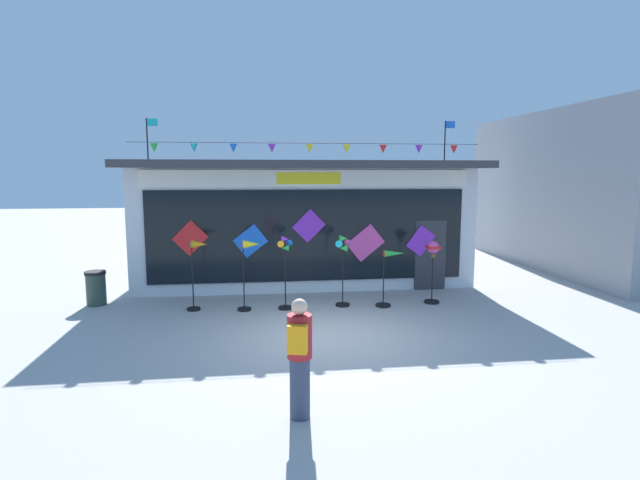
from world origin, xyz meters
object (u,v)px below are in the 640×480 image
wind_spinner_far_left (197,265)px  wind_spinner_right (390,272)px  wind_spinner_far_right (433,258)px  kite_shop_building (302,220)px  wind_spinner_center_right (343,259)px  wind_spinner_left (249,263)px  trash_bin (96,288)px  person_near_camera (299,356)px  wind_spinner_center_left (285,264)px

wind_spinner_far_left → wind_spinner_right: (4.76, -0.25, -0.24)m
wind_spinner_right → wind_spinner_far_right: size_ratio=0.89×
kite_shop_building → wind_spinner_center_right: 3.66m
wind_spinner_center_right → wind_spinner_far_right: (2.34, 0.03, -0.03)m
wind_spinner_left → trash_bin: wind_spinner_left is taller
wind_spinner_right → wind_spinner_far_right: wind_spinner_far_right is taller
wind_spinner_center_right → wind_spinner_far_right: wind_spinner_center_right is taller
wind_spinner_far_left → wind_spinner_far_right: wind_spinner_far_left is taller
kite_shop_building → wind_spinner_far_left: kite_shop_building is taller
wind_spinner_far_right → person_near_camera: size_ratio=0.96×
wind_spinner_center_left → wind_spinner_far_right: (3.80, 0.13, 0.04)m
wind_spinner_right → wind_spinner_center_left: bearing=179.0°
kite_shop_building → wind_spinner_far_left: bearing=-130.1°
wind_spinner_center_left → trash_bin: size_ratio=2.10×
wind_spinner_far_left → wind_spinner_left: (1.25, -0.18, 0.06)m
wind_spinner_center_right → wind_spinner_right: size_ratio=1.27×
wind_spinner_left → wind_spinner_far_right: size_ratio=1.07×
wind_spinner_right → kite_shop_building: bearing=117.0°
wind_spinner_far_left → wind_spinner_left: wind_spinner_left is taller
wind_spinner_center_right → wind_spinner_far_right: bearing=0.8°
wind_spinner_left → person_near_camera: 5.68m
wind_spinner_far_left → wind_spinner_center_right: wind_spinner_center_right is taller
wind_spinner_left → trash_bin: 4.08m
kite_shop_building → wind_spinner_far_right: bearing=-49.0°
wind_spinner_far_left → kite_shop_building: bearing=49.9°
wind_spinner_left → trash_bin: size_ratio=1.99×
wind_spinner_far_left → trash_bin: (-2.63, 0.82, -0.69)m
wind_spinner_right → wind_spinner_center_right: bearing=172.8°
trash_bin → wind_spinner_right: bearing=-8.2°
wind_spinner_center_left → person_near_camera: wind_spinner_center_left is taller
person_near_camera → wind_spinner_right: bearing=-103.6°
wind_spinner_left → wind_spinner_far_right: wind_spinner_left is taller
person_near_camera → trash_bin: size_ratio=1.92×
wind_spinner_far_right → kite_shop_building: bearing=131.0°
person_near_camera → wind_spinner_far_right: bearing=-111.6°
person_near_camera → wind_spinner_center_right: bearing=-92.7°
wind_spinner_far_left → wind_spinner_left: 1.27m
wind_spinner_center_left → wind_spinner_far_left: bearing=174.6°
kite_shop_building → wind_spinner_left: bearing=-114.4°
wind_spinner_center_right → wind_spinner_left: bearing=-178.1°
wind_spinner_far_right → wind_spinner_far_left: bearing=179.3°
wind_spinner_far_right → wind_spinner_left: bearing=-178.7°
wind_spinner_left → person_near_camera: wind_spinner_left is taller
wind_spinner_far_left → wind_spinner_center_left: 2.14m
wind_spinner_center_left → wind_spinner_center_right: 1.46m
wind_spinner_left → trash_bin: (-3.89, 1.00, -0.74)m
kite_shop_building → wind_spinner_center_right: (0.70, -3.53, -0.66)m
wind_spinner_far_left → trash_bin: bearing=162.7°
wind_spinner_far_left → person_near_camera: wind_spinner_far_left is taller
wind_spinner_right → person_near_camera: (-2.76, -5.55, 0.00)m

